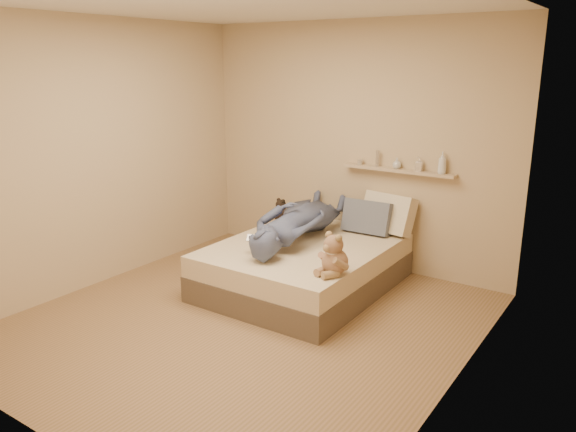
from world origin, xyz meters
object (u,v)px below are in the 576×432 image
Objects in this scene: person at (297,220)px; game_console at (256,238)px; teddy_bear at (334,257)px; wall_shelf at (398,170)px; pillow_grey at (367,217)px; dark_plush at (281,212)px; pillow_cream at (388,214)px; bed at (304,266)px.

game_console is at bearing 75.71° from person.
wall_shelf is (-0.09, 1.45, 0.50)m from teddy_bear.
teddy_bear is 1.01m from person.
pillow_grey is 0.42× the size of wall_shelf.
dark_plush is 1.35m from wall_shelf.
game_console is at bearing -118.42° from wall_shelf.
pillow_cream is at bearing 61.81° from game_console.
wall_shelf is at bearing 61.58° from game_console.
game_console is 0.59m from person.
dark_plush is 0.23× the size of wall_shelf.
dark_plush reaches higher than game_console.
pillow_grey is at bearing 64.25° from bed.
bed is 1.58× the size of wall_shelf.
pillow_cream is at bearing 39.86° from pillow_grey.
dark_plush is 0.65m from person.
pillow_grey is at bearing -136.51° from person.
game_console is 0.34× the size of pillow_cream.
pillow_grey is at bearing 10.39° from dark_plush.
pillow_cream is at bearing -122.10° from wall_shelf.
game_console is 1.09m from dark_plush.
teddy_bear is at bearing -3.27° from game_console.
wall_shelf is at bearing 93.49° from teddy_bear.
pillow_cream reaches higher than game_console.
pillow_grey is at bearing 103.93° from teddy_bear.
teddy_bear is 1.27m from pillow_grey.
dark_plush is 0.98m from pillow_grey.
pillow_grey is (-0.31, 1.23, 0.02)m from teddy_bear.
game_console is at bearing -114.60° from pillow_grey.
bed is at bearing -39.25° from dark_plush.
person is (0.49, -0.42, 0.08)m from dark_plush.
person is at bearing -131.14° from pillow_cream.
game_console is at bearing -112.95° from bed.
wall_shelf is at bearing 57.90° from pillow_cream.
dark_plush is at bearing -169.61° from pillow_grey.
wall_shelf is at bearing -138.29° from person.
game_console is 0.37× the size of pillow_grey.
bed is 0.66m from game_console.
teddy_bear is 0.31× the size of wall_shelf.
game_console is 0.16× the size of wall_shelf.
pillow_cream reaches higher than dark_plush.
pillow_grey is (0.96, 0.18, 0.05)m from dark_plush.
game_console is 0.11× the size of person.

